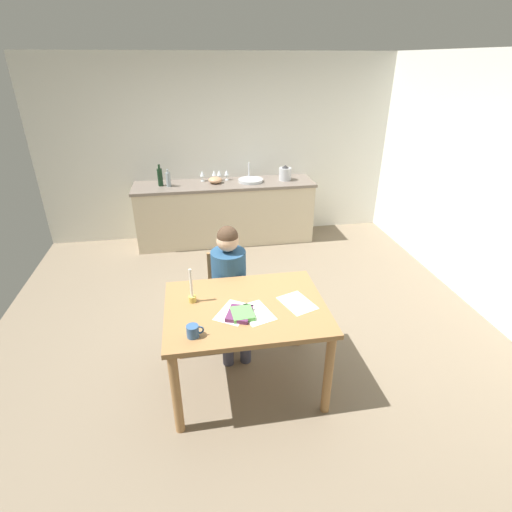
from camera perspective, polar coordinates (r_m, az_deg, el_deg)
The scene contains 23 objects.
ground_plane at distance 4.16m, azimuth -1.14°, elevation -10.56°, with size 5.20×5.20×0.04m, color #7A6B56.
wall_back at distance 6.02m, azimuth -5.09°, elevation 15.13°, with size 5.20×0.12×2.60m, color silver.
wall_right at distance 4.65m, azimuth 32.59°, elevation 7.56°, with size 0.12×5.20×2.60m, color silver.
kitchen_counter at distance 5.90m, azimuth -4.45°, elevation 6.35°, with size 2.59×0.64×0.90m.
dining_table at distance 3.15m, azimuth -1.48°, elevation -8.96°, with size 1.25×0.95×0.78m.
chair_at_table at distance 3.84m, azimuth -4.02°, elevation -5.23°, with size 0.41×0.41×0.85m.
person_seated at distance 3.61m, azimuth -3.80°, elevation -3.69°, with size 0.33×0.60×1.19m.
coffee_mug at distance 2.79m, azimuth -9.11°, elevation -10.72°, with size 0.12×0.09×0.09m.
candlestick at distance 3.13m, azimuth -9.29°, elevation -5.29°, with size 0.06×0.06×0.29m.
book_magazine at distance 2.97m, azimuth -1.99°, elevation -8.40°, with size 0.16×0.18×0.03m, color #5CB953.
book_cookery at distance 2.97m, azimuth -2.46°, elevation -8.40°, with size 0.17×0.21×0.03m, color #5E2A53.
paper_letter at distance 3.02m, azimuth -3.25°, elevation -8.17°, with size 0.21×0.30×0.00m, color white.
paper_bill at distance 3.13m, azimuth 6.00°, elevation -6.80°, with size 0.21×0.30×0.00m, color white.
paper_envelope at distance 3.00m, azimuth -0.02°, elevation -8.26°, with size 0.21×0.30×0.00m, color white.
sink_unit at distance 5.80m, azimuth -0.79°, elevation 10.97°, with size 0.36×0.36×0.24m.
bottle_oil at distance 5.73m, azimuth -13.76°, elevation 11.10°, with size 0.07×0.07×0.30m.
bottle_vinegar at distance 5.68m, azimuth -12.61°, elevation 10.81°, with size 0.06×0.06×0.24m.
mixing_bowl at distance 5.76m, azimuth -5.93°, elevation 10.92°, with size 0.20×0.20×0.09m, color tan.
stovetop_kettle at distance 5.88m, azimuth 4.25°, elevation 11.86°, with size 0.18×0.18×0.22m.
wine_glass_near_sink at distance 5.88m, azimuth -4.28°, elevation 11.97°, with size 0.07×0.07×0.15m.
wine_glass_by_kettle at distance 5.87m, azimuth -5.36°, elevation 11.91°, with size 0.07×0.07×0.15m.
wine_glass_back_left at distance 5.87m, azimuth -6.10°, elevation 11.87°, with size 0.07×0.07×0.15m.
wine_glass_back_right at distance 5.86m, azimuth -7.81°, elevation 11.75°, with size 0.07×0.07×0.15m.
Camera 1 is at (-0.47, -3.28, 2.50)m, focal length 27.54 mm.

